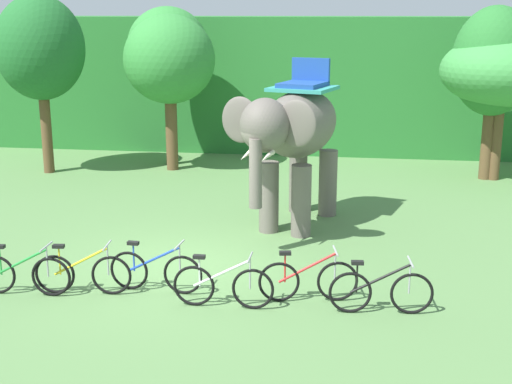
{
  "coord_description": "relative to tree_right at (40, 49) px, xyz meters",
  "views": [
    {
      "loc": [
        3.26,
        -12.32,
        4.8
      ],
      "look_at": [
        1.33,
        1.0,
        1.3
      ],
      "focal_mm": 48.69,
      "sensor_mm": 36.0,
      "label": 1
    }
  ],
  "objects": [
    {
      "name": "tree_center",
      "position": [
        13.16,
        1.04,
        -0.34
      ],
      "size": [
        2.37,
        2.37,
        5.0
      ],
      "color": "brown",
      "rests_on": "ground"
    },
    {
      "name": "bike_blue",
      "position": [
        5.92,
        -8.68,
        -3.36
      ],
      "size": [
        1.71,
        0.52,
        0.92
      ],
      "color": "black",
      "rests_on": "ground"
    },
    {
      "name": "bike_black",
      "position": [
        9.82,
        -9.04,
        -3.36
      ],
      "size": [
        1.71,
        0.52,
        0.92
      ],
      "color": "black",
      "rests_on": "ground"
    },
    {
      "name": "bike_yellow",
      "position": [
        4.69,
        -8.97,
        -3.36
      ],
      "size": [
        1.71,
        0.52,
        0.92
      ],
      "color": "black",
      "rests_on": "ground"
    },
    {
      "name": "elephant",
      "position": [
        7.99,
        -4.5,
        -1.54
      ],
      "size": [
        2.62,
        4.24,
        3.78
      ],
      "color": "#665E56",
      "rests_on": "ground"
    },
    {
      "name": "tree_left",
      "position": [
        13.4,
        0.99,
        -0.59
      ],
      "size": [
        3.5,
        3.5,
        4.19
      ],
      "color": "brown",
      "rests_on": "ground"
    },
    {
      "name": "ground_plane",
      "position": [
        6.05,
        -7.44,
        -3.75
      ],
      "size": [
        80.0,
        80.0,
        0.0
      ],
      "primitive_type": "plane",
      "color": "#567F47"
    },
    {
      "name": "tree_far_right",
      "position": [
        3.67,
        0.94,
        -0.37
      ],
      "size": [
        2.77,
        2.77,
        4.75
      ],
      "color": "brown",
      "rests_on": "ground"
    },
    {
      "name": "bike_red",
      "position": [
        8.61,
        -8.72,
        -3.36
      ],
      "size": [
        1.69,
        0.52,
        0.92
      ],
      "color": "black",
      "rests_on": "ground"
    },
    {
      "name": "bike_white",
      "position": [
        7.23,
        -9.18,
        -3.36
      ],
      "size": [
        1.71,
        0.52,
        0.92
      ],
      "color": "black",
      "rests_on": "ground"
    },
    {
      "name": "bike_green",
      "position": [
        3.68,
        -9.15,
        -3.36
      ],
      "size": [
        1.71,
        0.52,
        0.92
      ],
      "color": "black",
      "rests_on": "ground"
    },
    {
      "name": "foliage_hedge",
      "position": [
        6.05,
        6.58,
        -1.43
      ],
      "size": [
        36.0,
        6.0,
        4.64
      ],
      "primitive_type": "cube",
      "color": "#28702D",
      "rests_on": "ground"
    },
    {
      "name": "tree_right",
      "position": [
        0.0,
        0.0,
        0.0
      ],
      "size": [
        2.62,
        2.62,
        5.31
      ],
      "color": "brown",
      "rests_on": "ground"
    },
    {
      "name": "tree_center_right",
      "position": [
        3.43,
        1.67,
        -0.01
      ],
      "size": [
        2.5,
        2.5,
        4.98
      ],
      "color": "brown",
      "rests_on": "ground"
    }
  ]
}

